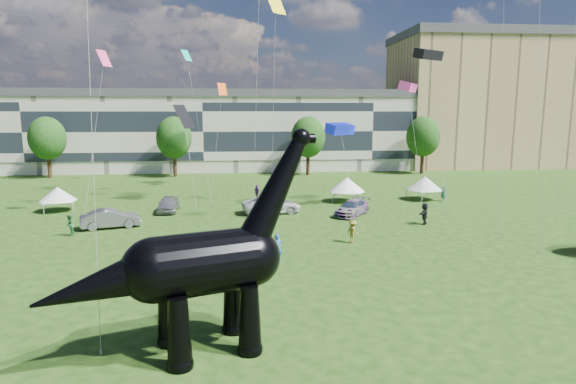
{
  "coord_description": "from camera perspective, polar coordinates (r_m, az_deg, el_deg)",
  "views": [
    {
      "loc": [
        -1.8,
        -19.58,
        9.67
      ],
      "look_at": [
        0.76,
        8.0,
        5.0
      ],
      "focal_mm": 30.0,
      "sensor_mm": 36.0,
      "label": 1
    }
  ],
  "objects": [
    {
      "name": "ground",
      "position": [
        21.91,
        -0.05,
        -16.62
      ],
      "size": [
        220.0,
        220.0,
        0.0
      ],
      "primitive_type": "plane",
      "color": "#16330C",
      "rests_on": "ground"
    },
    {
      "name": "car_silver",
      "position": [
        48.16,
        -14.0,
        -1.39
      ],
      "size": [
        1.81,
        4.43,
        1.51
      ],
      "primitive_type": "imported",
      "rotation": [
        0.0,
        0.0,
        -0.01
      ],
      "color": "#A5A6AA",
      "rests_on": "ground"
    },
    {
      "name": "car_dark",
      "position": [
        45.52,
        7.61,
        -1.87
      ],
      "size": [
        4.43,
        5.12,
        1.41
      ],
      "primitive_type": "imported",
      "rotation": [
        0.0,
        0.0,
        -0.62
      ],
      "color": "#595960",
      "rests_on": "ground"
    },
    {
      "name": "gazebo_left",
      "position": [
        51.86,
        -25.61,
        -0.24
      ],
      "size": [
        4.35,
        4.35,
        2.4
      ],
      "rotation": [
        0.0,
        0.0,
        0.32
      ],
      "color": "silver",
      "rests_on": "ground"
    },
    {
      "name": "terrace_row",
      "position": [
        81.9,
        -9.71,
        6.86
      ],
      "size": [
        78.0,
        11.0,
        12.0
      ],
      "primitive_type": "cube",
      "color": "beige",
      "rests_on": "ground"
    },
    {
      "name": "car_grey",
      "position": [
        42.93,
        -20.28,
        -2.97
      ],
      "size": [
        5.09,
        3.02,
        1.58
      ],
      "primitive_type": "imported",
      "rotation": [
        0.0,
        0.0,
        1.87
      ],
      "color": "slate",
      "rests_on": "ground"
    },
    {
      "name": "gazebo_far",
      "position": [
        54.97,
        15.91,
        0.99
      ],
      "size": [
        4.57,
        4.57,
        2.6
      ],
      "rotation": [
        0.0,
        0.0,
        0.26
      ],
      "color": "silver",
      "rests_on": "ground"
    },
    {
      "name": "tree_mid_right",
      "position": [
        73.32,
        2.4,
        6.92
      ],
      "size": [
        5.2,
        5.2,
        9.44
      ],
      "color": "#382314",
      "rests_on": "ground"
    },
    {
      "name": "apartment_block",
      "position": [
        94.35,
        21.32,
        9.73
      ],
      "size": [
        28.0,
        18.0,
        22.0
      ],
      "primitive_type": "cube",
      "color": "tan",
      "rests_on": "ground"
    },
    {
      "name": "dinosaur_sculpture",
      "position": [
        19.63,
        -11.03,
        -8.89
      ],
      "size": [
        11.23,
        5.37,
        9.31
      ],
      "rotation": [
        0.0,
        0.0,
        0.34
      ],
      "color": "black",
      "rests_on": "ground"
    },
    {
      "name": "gazebo_near",
      "position": [
        52.06,
        7.0,
        0.88
      ],
      "size": [
        4.66,
        4.66,
        2.66
      ],
      "rotation": [
        0.0,
        0.0,
        -0.26
      ],
      "color": "white",
      "rests_on": "ground"
    },
    {
      "name": "visitors",
      "position": [
        34.52,
        -3.98,
        -5.2
      ],
      "size": [
        47.17,
        42.43,
        1.89
      ],
      "color": "#2A629A",
      "rests_on": "ground"
    },
    {
      "name": "tree_mid_left",
      "position": [
        73.37,
        -13.38,
        6.67
      ],
      "size": [
        5.2,
        5.2,
        9.44
      ],
      "color": "#382314",
      "rests_on": "ground"
    },
    {
      "name": "tree_far_right",
      "position": [
        77.79,
        15.75,
        6.72
      ],
      "size": [
        5.2,
        5.2,
        9.44
      ],
      "color": "#382314",
      "rests_on": "ground"
    },
    {
      "name": "tree_far_left",
      "position": [
        77.94,
        -26.67,
        6.07
      ],
      "size": [
        5.2,
        5.2,
        9.44
      ],
      "color": "#382314",
      "rests_on": "ground"
    },
    {
      "name": "car_white",
      "position": [
        46.1,
        -1.95,
        -1.55
      ],
      "size": [
        6.0,
        3.53,
        1.57
      ],
      "primitive_type": "imported",
      "rotation": [
        0.0,
        0.0,
        1.74
      ],
      "color": "white",
      "rests_on": "ground"
    }
  ]
}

